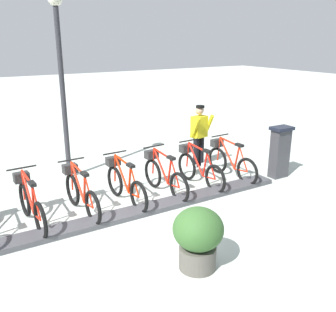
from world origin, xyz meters
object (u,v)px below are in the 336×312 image
object	(u,v)px
payment_kiosk	(280,151)
bike_docked_1	(198,168)
bike_docked_0	(230,161)
bike_docked_2	(164,175)
worker_near_rack	(199,134)
bike_docked_5	(31,203)
bike_docked_3	(124,183)
bike_docked_4	(80,193)
planter_bush	(198,236)
lamp_post	(60,63)

from	to	relation	value
payment_kiosk	bike_docked_1	distance (m)	2.13
bike_docked_0	bike_docked_2	xyz separation A→B (m)	(0.00, 1.89, 0.00)
worker_near_rack	bike_docked_1	bearing A→B (deg)	143.92
payment_kiosk	bike_docked_5	bearing A→B (deg)	84.39
bike_docked_2	bike_docked_3	bearing A→B (deg)	90.00
bike_docked_2	bike_docked_5	distance (m)	2.84
bike_docked_4	planter_bush	xyz separation A→B (m)	(-2.72, -0.87, 0.11)
bike_docked_0	bike_docked_1	distance (m)	0.95
payment_kiosk	lamp_post	bearing A→B (deg)	58.98
bike_docked_3	bike_docked_5	distance (m)	1.89
bike_docked_2	bike_docked_0	bearing A→B (deg)	-90.00
bike_docked_0	lamp_post	size ratio (longest dim) A/B	0.40
bike_docked_2	bike_docked_5	bearing A→B (deg)	90.00
bike_docked_4	lamp_post	size ratio (longest dim) A/B	0.40
bike_docked_3	worker_near_rack	bearing A→B (deg)	-67.89
worker_near_rack	lamp_post	distance (m)	3.87
planter_bush	bike_docked_0	bearing A→B (deg)	-46.89
bike_docked_0	bike_docked_4	distance (m)	3.78
payment_kiosk	bike_docked_5	xyz separation A→B (m)	(0.57, 5.82, -0.24)
bike_docked_4	bike_docked_5	distance (m)	0.95
bike_docked_0	planter_bush	world-z (taller)	bike_docked_0
bike_docked_3	bike_docked_5	bearing A→B (deg)	90.00
payment_kiosk	bike_docked_0	xyz separation A→B (m)	(0.57, 1.09, -0.24)
bike_docked_2	lamp_post	xyz separation A→B (m)	(2.11, 1.48, 2.36)
payment_kiosk	bike_docked_3	bearing A→B (deg)	81.72
worker_near_rack	planter_bush	xyz separation A→B (m)	(-3.81, 2.76, -0.37)
bike_docked_3	lamp_post	xyz separation A→B (m)	(2.11, 0.53, 2.36)
bike_docked_0	lamp_post	distance (m)	4.62
payment_kiosk	bike_docked_4	world-z (taller)	payment_kiosk
planter_bush	lamp_post	bearing A→B (deg)	5.47
bike_docked_2	bike_docked_3	distance (m)	0.95
bike_docked_3	bike_docked_4	distance (m)	0.95
bike_docked_0	planter_bush	bearing A→B (deg)	133.11
bike_docked_5	worker_near_rack	size ratio (longest dim) A/B	1.04
bike_docked_5	lamp_post	world-z (taller)	lamp_post
worker_near_rack	planter_bush	distance (m)	4.72
bike_docked_2	bike_docked_4	distance (m)	1.89
worker_near_rack	bike_docked_2	bearing A→B (deg)	122.09
bike_docked_4	bike_docked_5	xyz separation A→B (m)	(0.00, 0.95, 0.00)
bike_docked_2	planter_bush	xyz separation A→B (m)	(-2.72, 1.02, 0.11)
bike_docked_0	bike_docked_4	bearing A→B (deg)	90.00
bike_docked_3	planter_bush	distance (m)	2.73
bike_docked_0	bike_docked_5	distance (m)	4.73
payment_kiosk	bike_docked_3	distance (m)	3.97
bike_docked_1	bike_docked_4	bearing A→B (deg)	90.00
bike_docked_4	lamp_post	bearing A→B (deg)	-11.01
bike_docked_1	worker_near_rack	xyz separation A→B (m)	(1.09, -0.80, 0.48)
bike_docked_3	worker_near_rack	distance (m)	2.94
payment_kiosk	worker_near_rack	world-z (taller)	worker_near_rack
bike_docked_0	bike_docked_5	world-z (taller)	same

